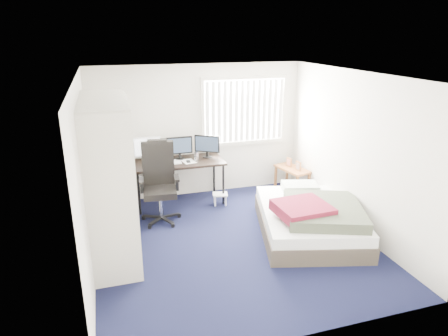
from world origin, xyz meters
name	(u,v)px	position (x,y,z in m)	size (l,w,h in m)	color
ground	(232,242)	(0.00, 0.00, 0.00)	(4.20, 4.20, 0.00)	black
room_shell	(233,147)	(0.00, 0.00, 1.51)	(4.20, 4.20, 4.20)	silver
window_assembly	(244,111)	(0.90, 2.04, 1.60)	(1.72, 0.09, 1.32)	white
closet	(110,163)	(-1.67, 0.27, 1.35)	(0.64, 1.84, 2.22)	beige
desk	(178,160)	(-0.47, 1.75, 0.83)	(1.64, 0.77, 1.27)	black
office_chair	(160,190)	(-0.92, 1.14, 0.52)	(0.70, 0.70, 1.36)	black
footstool	(220,196)	(0.22, 1.40, 0.17)	(0.31, 0.27, 0.22)	white
nightstand	(292,171)	(1.75, 1.57, 0.45)	(0.53, 0.81, 0.69)	brown
bed	(310,218)	(1.25, -0.10, 0.28)	(1.94, 2.29, 0.65)	#3E352C
pine_box	(120,247)	(-1.65, 0.07, 0.16)	(0.42, 0.32, 0.32)	tan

